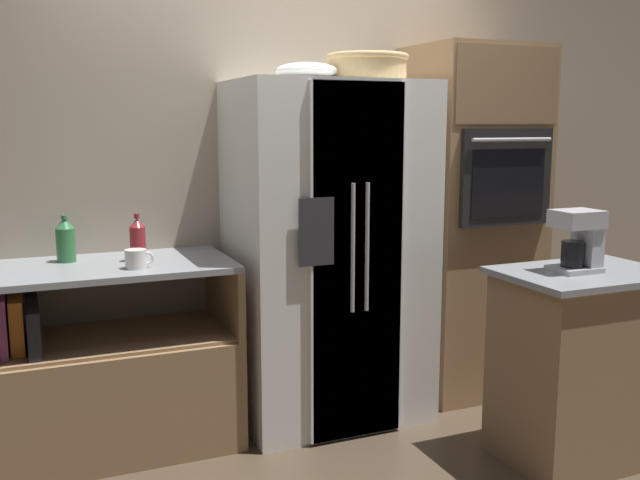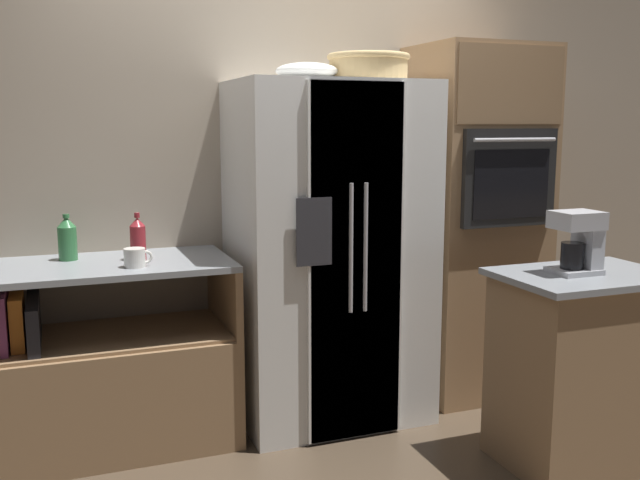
# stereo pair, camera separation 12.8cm
# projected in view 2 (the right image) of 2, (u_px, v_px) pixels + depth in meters

# --- Properties ---
(ground_plane) EXTENTS (20.00, 20.00, 0.00)m
(ground_plane) POSITION_uv_depth(u_px,v_px,m) (300.00, 419.00, 3.84)
(ground_plane) COLOR #4C3D2D
(wall_back) EXTENTS (12.00, 0.06, 2.80)m
(wall_back) POSITION_uv_depth(u_px,v_px,m) (275.00, 154.00, 3.99)
(wall_back) COLOR tan
(wall_back) RESTS_ON ground_plane
(counter_left) EXTENTS (1.12, 0.64, 0.91)m
(counter_left) POSITION_uv_depth(u_px,v_px,m) (115.00, 378.00, 3.51)
(counter_left) COLOR #93704C
(counter_left) RESTS_ON ground_plane
(refrigerator) EXTENTS (0.98, 0.75, 1.79)m
(refrigerator) POSITION_uv_depth(u_px,v_px,m) (329.00, 253.00, 3.77)
(refrigerator) COLOR white
(refrigerator) RESTS_ON ground_plane
(wall_oven) EXTENTS (0.69, 0.67, 2.00)m
(wall_oven) POSITION_uv_depth(u_px,v_px,m) (475.00, 222.00, 4.13)
(wall_oven) COLOR #93704C
(wall_oven) RESTS_ON ground_plane
(island_counter) EXTENTS (0.78, 0.56, 0.91)m
(island_counter) POSITION_uv_depth(u_px,v_px,m) (580.00, 368.00, 3.30)
(island_counter) COLOR #93704C
(island_counter) RESTS_ON ground_plane
(wicker_basket) EXTENTS (0.42, 0.42, 0.13)m
(wicker_basket) POSITION_uv_depth(u_px,v_px,m) (368.00, 66.00, 3.63)
(wicker_basket) COLOR tan
(wicker_basket) RESTS_ON refrigerator
(fruit_bowl) EXTENTS (0.31, 0.31, 0.08)m
(fruit_bowl) POSITION_uv_depth(u_px,v_px,m) (307.00, 71.00, 3.54)
(fruit_bowl) COLOR white
(fruit_bowl) RESTS_ON refrigerator
(bottle_tall) EXTENTS (0.08, 0.08, 0.23)m
(bottle_tall) POSITION_uv_depth(u_px,v_px,m) (138.00, 238.00, 3.46)
(bottle_tall) COLOR maroon
(bottle_tall) RESTS_ON counter_left
(bottle_short) EXTENTS (0.09, 0.09, 0.23)m
(bottle_short) POSITION_uv_depth(u_px,v_px,m) (67.00, 238.00, 3.46)
(bottle_short) COLOR #33723F
(bottle_short) RESTS_ON counter_left
(mug) EXTENTS (0.13, 0.10, 0.09)m
(mug) POSITION_uv_depth(u_px,v_px,m) (135.00, 258.00, 3.30)
(mug) COLOR silver
(mug) RESTS_ON counter_left
(coffee_maker) EXTENTS (0.21, 0.17, 0.28)m
(coffee_maker) POSITION_uv_depth(u_px,v_px,m) (580.00, 239.00, 3.19)
(coffee_maker) COLOR #B2B2B7
(coffee_maker) RESTS_ON island_counter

